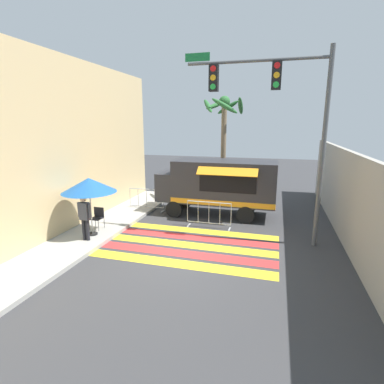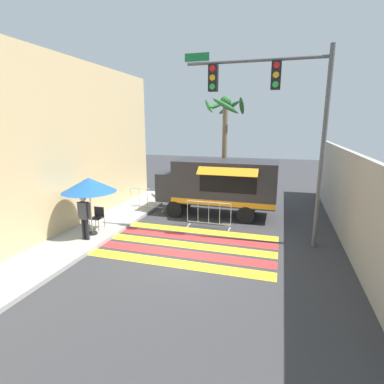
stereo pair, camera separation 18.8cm
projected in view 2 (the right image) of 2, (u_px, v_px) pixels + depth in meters
The scene contains 13 objects.
ground_plane at pixel (181, 253), 10.29m from camera, with size 60.00×60.00×0.00m, color #38383A.
sidewalk_left at pixel (56, 235), 11.71m from camera, with size 4.40×16.00×0.14m.
building_left_facade at pixel (48, 148), 10.95m from camera, with size 0.25×16.00×6.89m.
concrete_wall_right at pixel (347, 196), 11.17m from camera, with size 0.20×16.00×3.35m.
crosswalk_painted at pixel (187, 245), 10.94m from camera, with size 6.40×3.60×0.01m.
food_truck at pixel (216, 183), 14.24m from camera, with size 5.58×2.47×2.65m.
traffic_signal_pole at pixel (278, 106), 10.18m from camera, with size 4.95×0.29×6.80m.
patio_umbrella at pixel (89, 185), 11.20m from camera, with size 2.02×2.02×2.23m.
folding_chair at pixel (98, 216), 12.24m from camera, with size 0.45×0.45×0.86m.
vendor_person at pixel (84, 215), 10.89m from camera, with size 0.53×0.22×1.68m.
barricade_front at pixel (209, 215), 12.64m from camera, with size 1.91×0.44×1.14m.
barricade_side at pixel (147, 200), 15.18m from camera, with size 1.85×0.44×1.14m.
palm_tree at pixel (225, 125), 16.04m from camera, with size 2.30×2.24×5.76m.
Camera 2 is at (3.09, -9.05, 4.34)m, focal length 28.00 mm.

